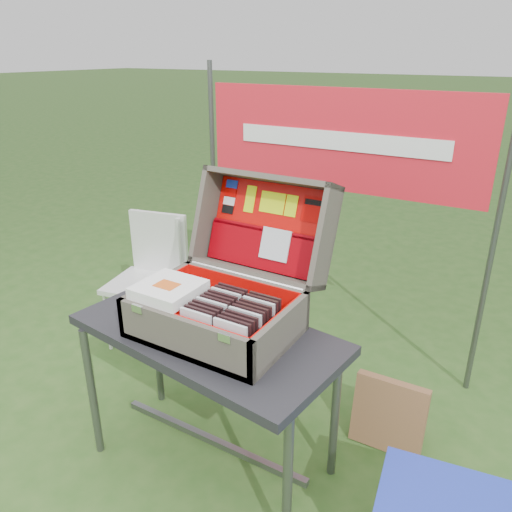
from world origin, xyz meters
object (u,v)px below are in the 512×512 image
Objects in this scene: suitcase at (223,265)px; chair at (142,285)px; cardboard_box at (389,415)px; table at (210,399)px.

chair is at bearing 151.65° from suitcase.
cardboard_box is at bearing 36.04° from suitcase.
table is 0.63m from suitcase.
cardboard_box is (1.59, -0.08, -0.24)m from chair.
suitcase reaches higher than table.
cardboard_box is (0.61, 0.44, -0.80)m from suitcase.
chair is (-0.98, 0.53, -0.55)m from suitcase.
suitcase is at bearing 62.76° from table.
table is at bearing -124.04° from suitcase.
cardboard_box is (0.65, 0.51, -0.17)m from table.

